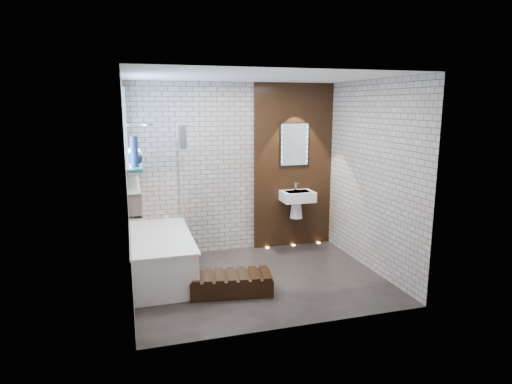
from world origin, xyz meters
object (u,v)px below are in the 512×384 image
object	(u,v)px
bath_screen	(182,176)
washbasin	(297,200)
walnut_step	(231,284)
led_mirror	(294,145)
bathtub	(161,256)

from	to	relation	value
bath_screen	washbasin	distance (m)	1.89
washbasin	walnut_step	bearing A→B (deg)	-135.54
washbasin	led_mirror	world-z (taller)	led_mirror
bathtub	walnut_step	bearing A→B (deg)	-44.09
led_mirror	walnut_step	distance (m)	2.58
bath_screen	walnut_step	world-z (taller)	bath_screen
bathtub	bath_screen	xyz separation A→B (m)	(0.35, 0.44, 0.99)
bath_screen	led_mirror	world-z (taller)	led_mirror
bathtub	washbasin	world-z (taller)	washbasin
bath_screen	led_mirror	xyz separation A→B (m)	(1.82, 0.34, 0.37)
bath_screen	bathtub	bearing A→B (deg)	-128.90
bath_screen	washbasin	xyz separation A→B (m)	(1.82, 0.18, -0.49)
bath_screen	walnut_step	size ratio (longest dim) A/B	1.42
bath_screen	washbasin	bearing A→B (deg)	5.78
bathtub	bath_screen	size ratio (longest dim) A/B	1.24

